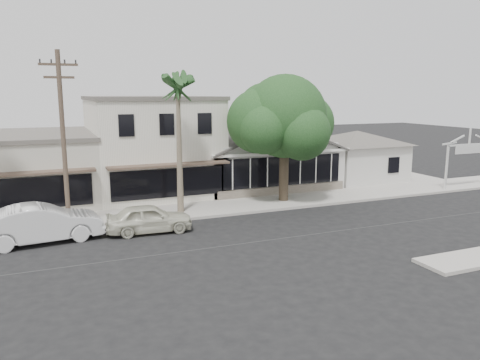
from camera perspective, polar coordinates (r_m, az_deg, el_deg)
name	(u,v)px	position (r m, az deg, el deg)	size (l,w,h in m)	color
ground	(273,240)	(22.76, 4.10, -7.27)	(140.00, 140.00, 0.00)	black
sidewalk_north	(87,221)	(27.02, -18.10, -4.73)	(90.00, 3.50, 0.15)	#9E9991
corner_shop	(259,152)	(35.34, 2.31, 3.49)	(10.40, 8.60, 5.10)	beige
side_cottage	(356,162)	(38.85, 13.96, 2.16)	(6.00, 6.00, 3.00)	beige
arch_sign	(469,147)	(37.64, 26.15, 3.68)	(4.12, 0.12, 3.95)	white
row_building_near	(150,146)	(33.73, -10.89, 4.05)	(8.00, 10.00, 6.50)	silver
row_building_midnear	(11,170)	(33.25, -26.17, 1.07)	(10.00, 10.00, 4.20)	beige
utility_pole	(63,138)	(24.63, -20.75, 4.83)	(1.80, 0.24, 9.00)	brown
car_0	(149,218)	(24.12, -11.01, -4.61)	(1.72, 4.28, 1.46)	beige
car_1	(42,224)	(23.98, -23.02, -4.91)	(1.92, 5.52, 1.82)	silver
shade_tree	(282,119)	(29.82, 5.15, 7.44)	(7.34, 6.63, 8.14)	#4A3D2D
palm_east	(178,87)	(26.68, -7.60, 11.19)	(3.23, 3.23, 8.51)	#726651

